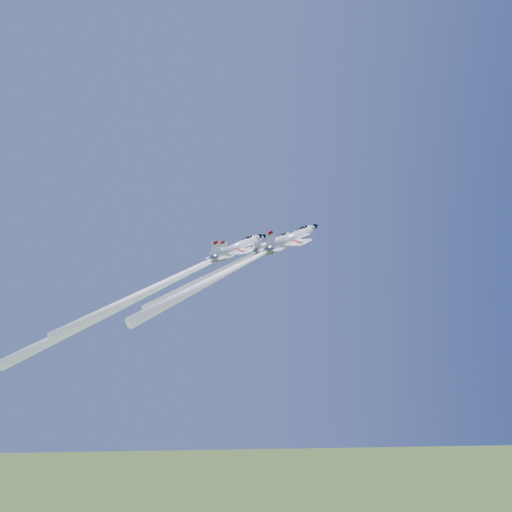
{
  "coord_description": "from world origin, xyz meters",
  "views": [
    {
      "loc": [
        -11.6,
        -123.45,
        67.0
      ],
      "look_at": [
        0.0,
        0.0,
        88.42
      ],
      "focal_mm": 40.0,
      "sensor_mm": 36.0,
      "label": 1
    }
  ],
  "objects": [
    {
      "name": "jet_lead",
      "position": [
        -5.24,
        -5.16,
        85.83
      ],
      "size": [
        26.54,
        24.31,
        29.29
      ],
      "rotation": [
        0.47,
        0.14,
        -0.83
      ],
      "color": "white"
    },
    {
      "name": "jet_slot",
      "position": [
        -16.01,
        -14.54,
        81.98
      ],
      "size": [
        30.4,
        27.93,
        33.88
      ],
      "rotation": [
        0.47,
        0.14,
        -0.83
      ],
      "color": "white"
    },
    {
      "name": "jet_right",
      "position": [
        -3.6,
        -13.08,
        84.68
      ],
      "size": [
        31.65,
        28.87,
        34.45
      ],
      "rotation": [
        0.47,
        0.14,
        -0.83
      ],
      "color": "white"
    },
    {
      "name": "jet_left",
      "position": [
        -19.01,
        -6.12,
        81.23
      ],
      "size": [
        38.11,
        35.48,
        46.98
      ],
      "rotation": [
        0.47,
        0.14,
        -0.83
      ],
      "color": "white"
    }
  ]
}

